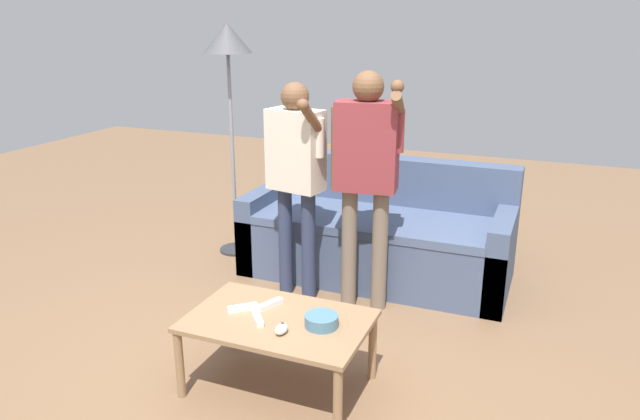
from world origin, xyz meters
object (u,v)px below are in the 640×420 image
(game_remote_nunchuk, at_px, (281,329))
(player_center, at_px, (366,164))
(couch, at_px, (378,236))
(game_remote_wand_near, at_px, (271,304))
(coffee_table, at_px, (278,327))
(snack_bowl, at_px, (321,321))
(game_remote_wand_spare, at_px, (243,308))
(player_left, at_px, (296,166))
(floor_lamp, at_px, (228,53))
(game_remote_wand_far, at_px, (257,318))

(game_remote_nunchuk, xyz_separation_m, player_center, (0.04, 1.18, 0.56))
(couch, distance_m, game_remote_wand_near, 1.51)
(coffee_table, distance_m, snack_bowl, 0.25)
(snack_bowl, bearing_deg, game_remote_wand_spare, -179.88)
(player_left, bearing_deg, floor_lamp, 144.82)
(game_remote_wand_far, relative_size, game_remote_wand_spare, 1.05)
(game_remote_nunchuk, xyz_separation_m, game_remote_wand_far, (-0.17, 0.07, -0.01))
(player_left, relative_size, game_remote_wand_spare, 10.43)
(couch, distance_m, game_remote_wand_spare, 1.62)
(coffee_table, distance_m, game_remote_wand_spare, 0.22)
(game_remote_nunchuk, relative_size, game_remote_wand_far, 0.60)
(game_remote_nunchuk, bearing_deg, coffee_table, 123.26)
(player_center, height_order, game_remote_wand_near, player_center)
(coffee_table, relative_size, player_left, 0.63)
(game_remote_nunchuk, height_order, game_remote_wand_far, game_remote_nunchuk)
(couch, height_order, snack_bowl, couch)
(floor_lamp, distance_m, player_left, 1.20)
(couch, distance_m, player_center, 0.88)
(game_remote_nunchuk, height_order, player_left, player_left)
(snack_bowl, distance_m, game_remote_wand_far, 0.33)
(game_remote_nunchuk, xyz_separation_m, game_remote_wand_spare, (-0.29, 0.14, -0.01))
(floor_lamp, bearing_deg, coffee_table, -53.92)
(floor_lamp, bearing_deg, game_remote_wand_far, -56.91)
(player_left, bearing_deg, couch, 54.74)
(game_remote_nunchuk, height_order, game_remote_wand_near, game_remote_nunchuk)
(couch, bearing_deg, game_remote_wand_spare, -99.12)
(snack_bowl, bearing_deg, coffee_table, -175.73)
(player_left, bearing_deg, coffee_table, -70.78)
(snack_bowl, height_order, player_left, player_left)
(couch, bearing_deg, game_remote_nunchuk, -88.81)
(couch, relative_size, floor_lamp, 1.07)
(player_center, distance_m, player_left, 0.48)
(game_remote_nunchuk, relative_size, game_remote_wand_near, 0.58)
(floor_lamp, bearing_deg, snack_bowl, -48.54)
(floor_lamp, bearing_deg, player_left, -35.18)
(snack_bowl, relative_size, player_left, 0.11)
(player_left, bearing_deg, game_remote_nunchuk, -69.13)
(game_remote_wand_far, bearing_deg, coffee_table, 29.05)
(player_left, bearing_deg, snack_bowl, -59.72)
(snack_bowl, xyz_separation_m, player_left, (-0.60, 1.02, 0.50))
(floor_lamp, distance_m, game_remote_wand_far, 2.31)
(coffee_table, height_order, game_remote_wand_near, game_remote_wand_near)
(game_remote_wand_far, bearing_deg, floor_lamp, 123.09)
(coffee_table, xyz_separation_m, game_remote_wand_spare, (-0.21, 0.02, 0.06))
(coffee_table, xyz_separation_m, game_remote_wand_far, (-0.09, -0.05, 0.06))
(couch, distance_m, snack_bowl, 1.61)
(snack_bowl, bearing_deg, couch, 96.76)
(game_remote_nunchuk, bearing_deg, snack_bowl, 42.54)
(couch, distance_m, player_left, 0.94)
(game_remote_nunchuk, bearing_deg, couch, 91.19)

